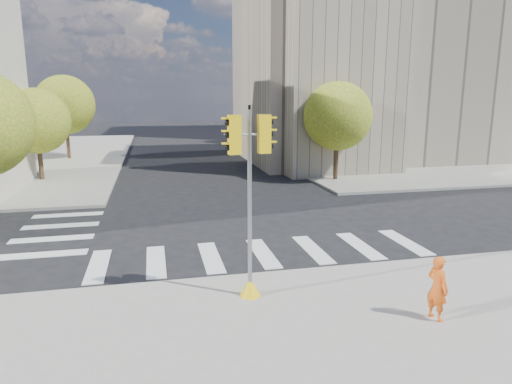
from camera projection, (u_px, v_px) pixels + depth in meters
ground at (253, 236)px, 17.58m from camera, size 160.00×160.00×0.00m
sidewalk_far_right at (389, 147)px, 46.69m from camera, size 28.00×40.00×0.15m
civic_building at (387, 71)px, 37.68m from camera, size 26.00×16.00×19.39m
office_tower at (349, 19)px, 59.27m from camera, size 20.00×18.00×30.00m
tree_lw_mid at (37, 121)px, 27.87m from camera, size 4.00×4.00×5.77m
tree_lw_far at (65, 105)px, 37.25m from camera, size 4.80×4.80×6.95m
tree_re_near at (338, 116)px, 27.89m from camera, size 4.20×4.20×6.16m
tree_re_mid at (283, 107)px, 39.28m from camera, size 4.60×4.60×6.66m
tree_re_far at (253, 108)px, 50.82m from camera, size 4.00×4.00×5.88m
lamp_near at (322, 106)px, 31.71m from camera, size 0.35×0.18×8.11m
lamp_far at (271, 103)px, 45.06m from camera, size 0.35×0.18×8.11m
traffic_signal at (250, 218)px, 11.56m from camera, size 1.08×0.56×4.94m
photographer at (437, 288)px, 10.61m from camera, size 0.51×0.64×1.55m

